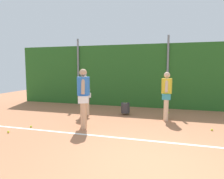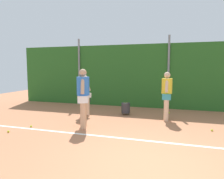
{
  "view_description": "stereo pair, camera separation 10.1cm",
  "coord_description": "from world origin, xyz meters",
  "px_view_note": "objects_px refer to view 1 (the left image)",
  "views": [
    {
      "loc": [
        0.25,
        -4.11,
        1.96
      ],
      "look_at": [
        -1.89,
        3.18,
        1.16
      ],
      "focal_mm": 33.33,
      "sensor_mm": 36.0,
      "label": 1
    },
    {
      "loc": [
        0.35,
        -4.08,
        1.96
      ],
      "look_at": [
        -1.89,
        3.18,
        1.16
      ],
      "focal_mm": 33.33,
      "sensor_mm": 36.0,
      "label": 2
    }
  ],
  "objects_px": {
    "ball_hopper": "(125,108)",
    "tennis_ball_3": "(212,130)",
    "tennis_ball_0": "(31,127)",
    "tennis_ball_2": "(169,112)",
    "player_foreground_near": "(83,95)",
    "player_midcourt": "(85,93)",
    "player_backcourt_far": "(166,93)",
    "tennis_ball_1": "(8,132)"
  },
  "relations": [
    {
      "from": "tennis_ball_3",
      "to": "tennis_ball_1",
      "type": "bearing_deg",
      "value": -161.67
    },
    {
      "from": "player_foreground_near",
      "to": "ball_hopper",
      "type": "bearing_deg",
      "value": -44.17
    },
    {
      "from": "tennis_ball_1",
      "to": "tennis_ball_2",
      "type": "relative_size",
      "value": 1.0
    },
    {
      "from": "tennis_ball_1",
      "to": "tennis_ball_0",
      "type": "bearing_deg",
      "value": 67.25
    },
    {
      "from": "player_foreground_near",
      "to": "player_backcourt_far",
      "type": "xyz_separation_m",
      "value": [
        2.57,
        1.8,
        -0.06
      ]
    },
    {
      "from": "player_foreground_near",
      "to": "player_backcourt_far",
      "type": "height_order",
      "value": "player_foreground_near"
    },
    {
      "from": "tennis_ball_0",
      "to": "tennis_ball_1",
      "type": "height_order",
      "value": "same"
    },
    {
      "from": "tennis_ball_0",
      "to": "player_foreground_near",
      "type": "bearing_deg",
      "value": 18.11
    },
    {
      "from": "ball_hopper",
      "to": "tennis_ball_1",
      "type": "distance_m",
      "value": 4.45
    },
    {
      "from": "tennis_ball_2",
      "to": "player_foreground_near",
      "type": "bearing_deg",
      "value": -131.73
    },
    {
      "from": "player_backcourt_far",
      "to": "tennis_ball_2",
      "type": "bearing_deg",
      "value": -4.2
    },
    {
      "from": "player_backcourt_far",
      "to": "player_midcourt",
      "type": "bearing_deg",
      "value": 94.38
    },
    {
      "from": "player_backcourt_far",
      "to": "tennis_ball_2",
      "type": "relative_size",
      "value": 27.37
    },
    {
      "from": "player_foreground_near",
      "to": "tennis_ball_0",
      "type": "relative_size",
      "value": 29.15
    },
    {
      "from": "ball_hopper",
      "to": "tennis_ball_3",
      "type": "distance_m",
      "value": 3.43
    },
    {
      "from": "tennis_ball_0",
      "to": "tennis_ball_2",
      "type": "xyz_separation_m",
      "value": [
        4.3,
        3.51,
        0.0
      ]
    },
    {
      "from": "player_midcourt",
      "to": "tennis_ball_3",
      "type": "xyz_separation_m",
      "value": [
        4.64,
        -0.78,
        -0.9
      ]
    },
    {
      "from": "ball_hopper",
      "to": "tennis_ball_2",
      "type": "distance_m",
      "value": 1.92
    },
    {
      "from": "player_foreground_near",
      "to": "tennis_ball_3",
      "type": "relative_size",
      "value": 29.15
    },
    {
      "from": "player_midcourt",
      "to": "tennis_ball_0",
      "type": "distance_m",
      "value": 2.48
    },
    {
      "from": "tennis_ball_2",
      "to": "tennis_ball_3",
      "type": "bearing_deg",
      "value": -58.61
    },
    {
      "from": "tennis_ball_3",
      "to": "player_backcourt_far",
      "type": "bearing_deg",
      "value": 143.75
    },
    {
      "from": "tennis_ball_0",
      "to": "tennis_ball_3",
      "type": "relative_size",
      "value": 1.0
    },
    {
      "from": "ball_hopper",
      "to": "tennis_ball_2",
      "type": "height_order",
      "value": "ball_hopper"
    },
    {
      "from": "tennis_ball_2",
      "to": "player_midcourt",
      "type": "bearing_deg",
      "value": -156.28
    },
    {
      "from": "player_foreground_near",
      "to": "tennis_ball_1",
      "type": "height_order",
      "value": "player_foreground_near"
    },
    {
      "from": "tennis_ball_1",
      "to": "tennis_ball_3",
      "type": "distance_m",
      "value": 6.26
    },
    {
      "from": "ball_hopper",
      "to": "tennis_ball_1",
      "type": "relative_size",
      "value": 7.78
    },
    {
      "from": "tennis_ball_2",
      "to": "ball_hopper",
      "type": "bearing_deg",
      "value": -155.94
    },
    {
      "from": "player_midcourt",
      "to": "player_backcourt_far",
      "type": "height_order",
      "value": "player_backcourt_far"
    },
    {
      "from": "tennis_ball_3",
      "to": "tennis_ball_0",
      "type": "bearing_deg",
      "value": -167.16
    },
    {
      "from": "ball_hopper",
      "to": "tennis_ball_3",
      "type": "relative_size",
      "value": 7.78
    },
    {
      "from": "player_midcourt",
      "to": "tennis_ball_3",
      "type": "height_order",
      "value": "player_midcourt"
    },
    {
      "from": "player_foreground_near",
      "to": "ball_hopper",
      "type": "distance_m",
      "value": 2.5
    },
    {
      "from": "player_foreground_near",
      "to": "tennis_ball_3",
      "type": "xyz_separation_m",
      "value": [
        4.01,
        0.75,
        -1.05
      ]
    },
    {
      "from": "player_foreground_near",
      "to": "tennis_ball_1",
      "type": "relative_size",
      "value": 29.15
    },
    {
      "from": "ball_hopper",
      "to": "tennis_ball_0",
      "type": "height_order",
      "value": "ball_hopper"
    },
    {
      "from": "player_backcourt_far",
      "to": "tennis_ball_0",
      "type": "height_order",
      "value": "player_backcourt_far"
    },
    {
      "from": "tennis_ball_0",
      "to": "tennis_ball_2",
      "type": "distance_m",
      "value": 5.56
    },
    {
      "from": "player_midcourt",
      "to": "tennis_ball_2",
      "type": "relative_size",
      "value": 25.39
    },
    {
      "from": "player_foreground_near",
      "to": "tennis_ball_2",
      "type": "xyz_separation_m",
      "value": [
        2.65,
        2.97,
        -1.05
      ]
    },
    {
      "from": "player_foreground_near",
      "to": "player_midcourt",
      "type": "relative_size",
      "value": 1.15
    }
  ]
}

